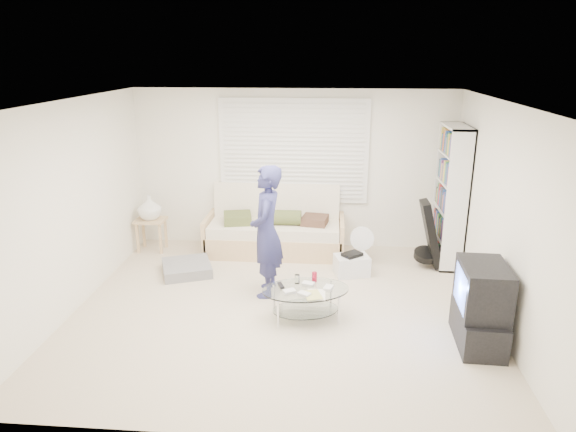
# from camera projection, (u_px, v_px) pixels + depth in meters

# --- Properties ---
(ground) EXTENTS (5.00, 5.00, 0.00)m
(ground) POSITION_uv_depth(u_px,v_px,m) (280.00, 308.00, 6.34)
(ground) COLOR beige
(ground) RESTS_ON ground
(room_shell) EXTENTS (5.02, 4.52, 2.51)m
(room_shell) POSITION_uv_depth(u_px,v_px,m) (284.00, 170.00, 6.30)
(room_shell) COLOR white
(room_shell) RESTS_ON ground
(window_blinds) EXTENTS (2.32, 0.08, 1.62)m
(window_blinds) POSITION_uv_depth(u_px,v_px,m) (294.00, 151.00, 7.96)
(window_blinds) COLOR silver
(window_blinds) RESTS_ON ground
(futon_sofa) EXTENTS (2.14, 0.86, 1.05)m
(futon_sofa) POSITION_uv_depth(u_px,v_px,m) (275.00, 231.00, 8.03)
(futon_sofa) COLOR tan
(futon_sofa) RESTS_ON ground
(grey_floor_pillow) EXTENTS (0.85, 0.85, 0.15)m
(grey_floor_pillow) POSITION_uv_depth(u_px,v_px,m) (187.00, 268.00, 7.33)
(grey_floor_pillow) COLOR gray
(grey_floor_pillow) RESTS_ON ground
(side_table) EXTENTS (0.46, 0.37, 0.90)m
(side_table) POSITION_uv_depth(u_px,v_px,m) (150.00, 210.00, 8.00)
(side_table) COLOR tan
(side_table) RESTS_ON ground
(bookshelf) EXTENTS (0.32, 0.86, 2.05)m
(bookshelf) POSITION_uv_depth(u_px,v_px,m) (450.00, 196.00, 7.44)
(bookshelf) COLOR white
(bookshelf) RESTS_ON ground
(guitar_case) EXTENTS (0.39, 0.37, 0.98)m
(guitar_case) POSITION_uv_depth(u_px,v_px,m) (430.00, 239.00, 7.42)
(guitar_case) COLOR black
(guitar_case) RESTS_ON ground
(floor_fan) EXTENTS (0.36, 0.24, 0.59)m
(floor_fan) POSITION_uv_depth(u_px,v_px,m) (362.00, 242.00, 7.56)
(floor_fan) COLOR white
(floor_fan) RESTS_ON ground
(storage_bin) EXTENTS (0.54, 0.44, 0.33)m
(storage_bin) POSITION_uv_depth(u_px,v_px,m) (352.00, 265.00, 7.25)
(storage_bin) COLOR white
(storage_bin) RESTS_ON ground
(tv_unit) EXTENTS (0.49, 0.86, 0.91)m
(tv_unit) POSITION_uv_depth(u_px,v_px,m) (481.00, 306.00, 5.44)
(tv_unit) COLOR black
(tv_unit) RESTS_ON ground
(coffee_table) EXTENTS (1.14, 0.86, 0.50)m
(coffee_table) POSITION_uv_depth(u_px,v_px,m) (306.00, 294.00, 6.00)
(coffee_table) COLOR silver
(coffee_table) RESTS_ON ground
(standing_person) EXTENTS (0.41, 0.62, 1.70)m
(standing_person) POSITION_uv_depth(u_px,v_px,m) (267.00, 232.00, 6.48)
(standing_person) COLOR navy
(standing_person) RESTS_ON ground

